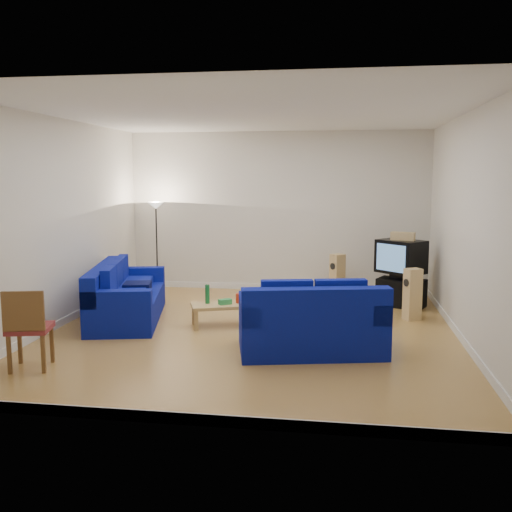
# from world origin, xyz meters

# --- Properties ---
(room) EXTENTS (6.01, 6.51, 3.21)m
(room) POSITION_xyz_m (0.00, 0.00, 1.54)
(room) COLOR brown
(room) RESTS_ON ground
(sofa_three_seat) EXTENTS (1.48, 2.47, 0.89)m
(sofa_three_seat) POSITION_xyz_m (-2.18, 0.46, 0.33)
(sofa_three_seat) COLOR navy
(sofa_three_seat) RESTS_ON ground
(sofa_loveseat) EXTENTS (2.06, 1.42, 0.94)m
(sofa_loveseat) POSITION_xyz_m (0.93, -0.85, 0.36)
(sofa_loveseat) COLOR navy
(sofa_loveseat) RESTS_ON ground
(coffee_table) EXTENTS (1.07, 0.77, 0.35)m
(coffee_table) POSITION_xyz_m (-0.51, 0.32, 0.30)
(coffee_table) COLOR tan
(coffee_table) RESTS_ON ground
(bottle) EXTENTS (0.09, 0.09, 0.30)m
(bottle) POSITION_xyz_m (-0.75, 0.31, 0.50)
(bottle) COLOR #197233
(bottle) RESTS_ON coffee_table
(tissue_box) EXTENTS (0.22, 0.20, 0.08)m
(tissue_box) POSITION_xyz_m (-0.47, 0.29, 0.39)
(tissue_box) COLOR green
(tissue_box) RESTS_ON coffee_table
(red_canister) EXTENTS (0.13, 0.13, 0.15)m
(red_canister) POSITION_xyz_m (-0.27, 0.42, 0.42)
(red_canister) COLOR red
(red_canister) RESTS_ON coffee_table
(remote) EXTENTS (0.17, 0.15, 0.02)m
(remote) POSITION_xyz_m (-0.13, 0.17, 0.36)
(remote) COLOR black
(remote) RESTS_ON coffee_table
(tv_stand) EXTENTS (0.92, 0.74, 0.50)m
(tv_stand) POSITION_xyz_m (2.37, 2.11, 0.25)
(tv_stand) COLOR black
(tv_stand) RESTS_ON ground
(av_receiver) EXTENTS (0.57, 0.52, 0.11)m
(av_receiver) POSITION_xyz_m (2.43, 2.15, 0.55)
(av_receiver) COLOR black
(av_receiver) RESTS_ON tv_stand
(television) EXTENTS (0.94, 0.93, 0.59)m
(television) POSITION_xyz_m (2.35, 2.14, 0.90)
(television) COLOR black
(television) RESTS_ON av_receiver
(centre_speaker) EXTENTS (0.44, 0.29, 0.14)m
(centre_speaker) POSITION_xyz_m (2.37, 2.12, 1.26)
(centre_speaker) COLOR tan
(centre_speaker) RESTS_ON television
(speaker_left) EXTENTS (0.31, 0.31, 0.84)m
(speaker_left) POSITION_xyz_m (1.23, 2.70, 0.42)
(speaker_left) COLOR tan
(speaker_left) RESTS_ON ground
(speaker_right) EXTENTS (0.31, 0.29, 0.84)m
(speaker_right) POSITION_xyz_m (2.45, 1.15, 0.42)
(speaker_right) COLOR tan
(speaker_right) RESTS_ON ground
(floor_lamp) EXTENTS (0.31, 0.31, 1.81)m
(floor_lamp) POSITION_xyz_m (-2.35, 2.70, 1.49)
(floor_lamp) COLOR black
(floor_lamp) RESTS_ON ground
(dining_chair) EXTENTS (0.58, 0.58, 1.00)m
(dining_chair) POSITION_xyz_m (-2.39, -2.04, 0.56)
(dining_chair) COLOR brown
(dining_chair) RESTS_ON ground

